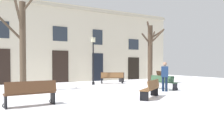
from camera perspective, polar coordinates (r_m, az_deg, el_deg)
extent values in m
plane|color=white|center=(13.00, 3.21, -5.28)|extent=(31.39, 31.39, 0.00)
cube|color=beige|center=(19.86, -8.74, 6.74)|extent=(19.62, 0.40, 6.70)
cube|color=#B1A993|center=(20.15, -8.52, 15.62)|extent=(19.62, 0.30, 0.24)
cube|color=black|center=(18.32, -26.41, 0.76)|extent=(0.95, 0.08, 2.69)
cube|color=#262D38|center=(18.50, -26.52, 9.40)|extent=(0.85, 0.06, 1.27)
cube|color=black|center=(19.03, -13.29, 0.90)|extent=(1.38, 0.08, 2.69)
cube|color=#262D38|center=(19.20, -13.34, 9.15)|extent=(1.24, 0.06, 1.22)
cube|color=black|center=(20.27, -3.76, 0.76)|extent=(1.09, 0.08, 2.54)
cube|color=#262D38|center=(20.42, -3.77, 8.52)|extent=(0.98, 0.06, 1.37)
cube|color=black|center=(22.30, 5.63, 0.41)|extent=(1.32, 0.08, 2.22)
cube|color=#262D38|center=(22.39, 5.65, 6.64)|extent=(1.19, 0.06, 1.04)
cylinder|color=#4C3D2D|center=(13.10, -22.23, 5.53)|extent=(0.34, 0.34, 4.96)
cylinder|color=#4C3D2D|center=(13.84, -22.53, 12.81)|extent=(0.12, 1.05, 0.61)
cylinder|color=#4C3D2D|center=(12.73, -23.08, 12.82)|extent=(0.64, 1.27, 1.46)
cylinder|color=#4C3D2D|center=(13.15, -24.89, 9.73)|extent=(1.28, 0.13, 1.32)
cylinder|color=#4C3D2D|center=(13.21, -23.99, 8.83)|extent=(0.86, 0.25, 0.92)
cylinder|color=#4C3D2D|center=(13.11, -20.38, 16.56)|extent=(0.90, 1.07, 1.20)
cylinder|color=#423326|center=(17.03, 9.90, 3.86)|extent=(0.36, 0.36, 4.48)
cylinder|color=#423326|center=(16.71, 10.44, 7.66)|extent=(0.39, 0.92, 1.20)
cylinder|color=#423326|center=(16.77, 9.58, 10.60)|extent=(0.87, 0.73, 0.93)
cylinder|color=#423326|center=(16.84, 8.87, 8.02)|extent=(0.93, 0.20, 0.82)
cylinder|color=#423326|center=(17.82, 11.63, 9.11)|extent=(1.70, 0.46, 0.96)
cylinder|color=#423326|center=(17.09, 11.66, 8.56)|extent=(0.85, 0.89, 1.13)
cylinder|color=black|center=(16.49, -4.91, 1.70)|extent=(0.10, 0.10, 3.19)
cylinder|color=black|center=(16.56, -4.90, -3.47)|extent=(0.22, 0.22, 0.20)
cube|color=beige|center=(16.59, -4.93, 7.84)|extent=(0.24, 0.24, 0.36)
cone|color=black|center=(16.61, -4.93, 8.45)|extent=(0.30, 0.30, 0.14)
cylinder|color=black|center=(19.06, 2.47, -1.93)|extent=(0.47, 0.47, 0.78)
torus|color=black|center=(19.04, 2.48, -0.71)|extent=(0.50, 0.50, 0.04)
cube|color=brown|center=(10.10, 9.78, -4.86)|extent=(1.72, 1.39, 0.05)
cube|color=brown|center=(10.03, 10.80, -3.62)|extent=(1.54, 1.14, 0.37)
cube|color=black|center=(10.94, 10.96, -5.49)|extent=(0.26, 0.33, 0.42)
torus|color=black|center=(11.00, 10.17, -6.13)|extent=(0.16, 0.12, 0.17)
cube|color=black|center=(9.32, 8.38, -6.70)|extent=(0.26, 0.33, 0.42)
torus|color=black|center=(9.38, 7.47, -7.45)|extent=(0.16, 0.12, 0.17)
cube|color=brown|center=(17.44, 0.02, -2.05)|extent=(1.80, 1.15, 0.05)
cube|color=brown|center=(17.23, 0.07, -1.29)|extent=(1.67, 0.86, 0.40)
cube|color=black|center=(17.54, 2.75, -2.78)|extent=(0.22, 0.38, 0.45)
torus|color=black|center=(17.71, 2.68, -3.20)|extent=(0.17, 0.10, 0.17)
cube|color=black|center=(17.42, -2.72, -2.80)|extent=(0.22, 0.38, 0.45)
torus|color=black|center=(17.60, -2.73, -3.24)|extent=(0.17, 0.10, 0.17)
cube|color=#2D4C33|center=(13.82, 13.40, -3.10)|extent=(0.73, 1.74, 0.05)
cube|color=#2D4C33|center=(13.64, 12.89, -2.21)|extent=(0.38, 1.68, 0.37)
cube|color=black|center=(13.37, 16.08, -4.21)|extent=(0.40, 0.13, 0.44)
torus|color=black|center=(13.53, 16.49, -4.74)|extent=(0.06, 0.17, 0.17)
cube|color=black|center=(14.32, 10.89, -3.80)|extent=(0.40, 0.13, 0.44)
torus|color=black|center=(14.47, 11.33, -4.30)|extent=(0.06, 0.17, 0.17)
cube|color=#3D2819|center=(19.78, 12.04, -1.60)|extent=(1.01, 1.89, 0.05)
cube|color=#3D2819|center=(19.86, 12.62, -0.87)|extent=(0.67, 1.78, 0.42)
cube|color=black|center=(20.58, 11.09, -2.13)|extent=(0.43, 0.19, 0.47)
torus|color=black|center=(20.52, 10.60, -2.58)|extent=(0.08, 0.17, 0.17)
cube|color=black|center=(19.02, 13.07, -2.44)|extent=(0.43, 0.19, 0.47)
torus|color=black|center=(18.95, 12.54, -2.93)|extent=(0.08, 0.17, 0.17)
cube|color=#51331E|center=(8.62, -20.49, -5.67)|extent=(1.82, 0.59, 0.05)
cube|color=#51331E|center=(8.40, -20.18, -4.15)|extent=(1.80, 0.28, 0.42)
cube|color=black|center=(8.88, -15.18, -6.96)|extent=(0.09, 0.40, 0.48)
torus|color=black|center=(9.07, -15.52, -7.81)|extent=(0.17, 0.04, 0.17)
cube|color=black|center=(8.50, -26.01, -7.45)|extent=(0.09, 0.40, 0.48)
torus|color=black|center=(8.69, -26.15, -8.31)|extent=(0.17, 0.04, 0.17)
cylinder|color=black|center=(12.76, 13.96, -3.64)|extent=(0.14, 0.14, 0.80)
cylinder|color=black|center=(12.77, 13.16, -3.64)|extent=(0.14, 0.14, 0.80)
cube|color=navy|center=(12.72, 13.58, -0.45)|extent=(0.42, 0.43, 0.62)
sphere|color=#9E755B|center=(12.72, 13.59, 1.57)|extent=(0.22, 0.22, 0.22)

